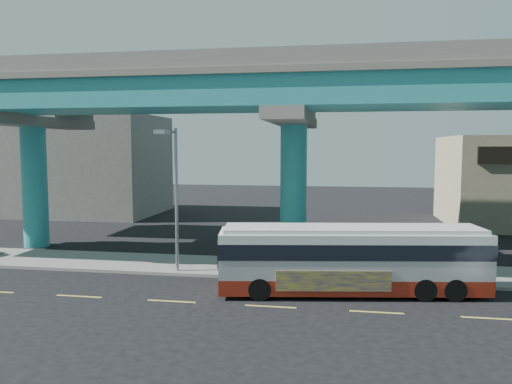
# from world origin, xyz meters

# --- Properties ---
(ground) EXTENTS (120.00, 120.00, 0.00)m
(ground) POSITION_xyz_m (0.00, 0.00, 0.00)
(ground) COLOR black
(ground) RESTS_ON ground
(sidewalk) EXTENTS (70.00, 4.00, 0.15)m
(sidewalk) POSITION_xyz_m (0.00, 5.50, 0.07)
(sidewalk) COLOR gray
(sidewalk) RESTS_ON ground
(lane_markings) EXTENTS (58.00, 0.12, 0.01)m
(lane_markings) POSITION_xyz_m (-0.00, -0.30, 0.01)
(lane_markings) COLOR #D8C64C
(lane_markings) RESTS_ON ground
(viaduct) EXTENTS (52.00, 12.40, 11.70)m
(viaduct) POSITION_xyz_m (-0.00, 9.11, 9.14)
(viaduct) COLOR teal
(viaduct) RESTS_ON ground
(building_concrete) EXTENTS (12.00, 10.00, 9.00)m
(building_concrete) POSITION_xyz_m (-20.00, 24.00, 4.50)
(building_concrete) COLOR gray
(building_concrete) RESTS_ON ground
(transit_bus) EXTENTS (11.32, 4.05, 2.85)m
(transit_bus) POSITION_xyz_m (3.12, 2.03, 1.56)
(transit_bus) COLOR maroon
(transit_bus) RESTS_ON ground
(street_lamp) EXTENTS (0.50, 2.30, 6.91)m
(street_lamp) POSITION_xyz_m (-5.20, 3.46, 4.69)
(street_lamp) COLOR gray
(street_lamp) RESTS_ON sidewalk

